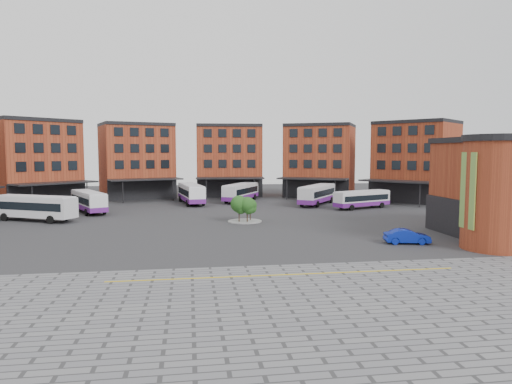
{
  "coord_description": "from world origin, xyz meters",
  "views": [
    {
      "loc": [
        -5.08,
        -46.16,
        9.03
      ],
      "look_at": [
        3.23,
        10.29,
        4.0
      ],
      "focal_mm": 32.0,
      "sensor_mm": 36.0,
      "label": 1
    }
  ],
  "objects": [
    {
      "name": "bus_b",
      "position": [
        -19.99,
        24.45,
        1.7
      ],
      "size": [
        7.19,
        11.14,
        3.14
      ],
      "rotation": [
        0.0,
        0.0,
        0.45
      ],
      "color": "silver",
      "rests_on": "ground"
    },
    {
      "name": "paving_zone",
      "position": [
        2.0,
        -22.0,
        0.01
      ],
      "size": [
        50.0,
        22.0,
        0.02
      ],
      "primitive_type": "cube",
      "color": "slate",
      "rests_on": "ground"
    },
    {
      "name": "tree_island",
      "position": [
        1.95,
        11.52,
        2.02
      ],
      "size": [
        4.4,
        4.4,
        3.48
      ],
      "color": "gray",
      "rests_on": "ground"
    },
    {
      "name": "main_building",
      "position": [
        -4.77,
        38.25,
        7.23
      ],
      "size": [
        94.14,
        42.48,
        14.6
      ],
      "color": "#923A1F",
      "rests_on": "ground"
    },
    {
      "name": "bus_f",
      "position": [
        22.22,
        22.95,
        1.55
      ],
      "size": [
        10.26,
        6.01,
        2.85
      ],
      "rotation": [
        0.0,
        0.0,
        -1.18
      ],
      "color": "silver",
      "rests_on": "ground"
    },
    {
      "name": "blue_car",
      "position": [
        16.11,
        -4.48,
        0.72
      ],
      "size": [
        4.59,
        2.29,
        1.44
      ],
      "primitive_type": "imported",
      "rotation": [
        0.0,
        0.0,
        1.39
      ],
      "color": "#0B209A",
      "rests_on": "ground"
    },
    {
      "name": "ground",
      "position": [
        0.0,
        0.0,
        0.0
      ],
      "size": [
        160.0,
        160.0,
        0.0
      ],
      "primitive_type": "plane",
      "color": "#28282B",
      "rests_on": "ground"
    },
    {
      "name": "bus_a",
      "position": [
        -25.14,
        16.56,
        1.96
      ],
      "size": [
        11.66,
        7.65,
        3.31
      ],
      "rotation": [
        0.0,
        0.0,
        1.1
      ],
      "color": "silver",
      "rests_on": "ground"
    },
    {
      "name": "bus_c",
      "position": [
        -4.74,
        33.84,
        1.83
      ],
      "size": [
        4.74,
        12.3,
        3.38
      ],
      "rotation": [
        0.0,
        0.0,
        0.17
      ],
      "color": "white",
      "rests_on": "ground"
    },
    {
      "name": "bus_e",
      "position": [
        16.58,
        29.08,
        1.82
      ],
      "size": [
        9.04,
        11.32,
        3.35
      ],
      "rotation": [
        0.0,
        0.0,
        -0.61
      ],
      "color": "silver",
      "rests_on": "ground"
    },
    {
      "name": "yellow_line",
      "position": [
        2.0,
        -14.0,
        0.03
      ],
      "size": [
        26.0,
        0.15,
        0.02
      ],
      "primitive_type": "cube",
      "color": "gold",
      "rests_on": "paving_zone"
    },
    {
      "name": "bus_d",
      "position": [
        4.24,
        36.12,
        1.77
      ],
      "size": [
        7.81,
        11.45,
        3.26
      ],
      "rotation": [
        0.0,
        0.0,
        -0.49
      ],
      "color": "silver",
      "rests_on": "ground"
    }
  ]
}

